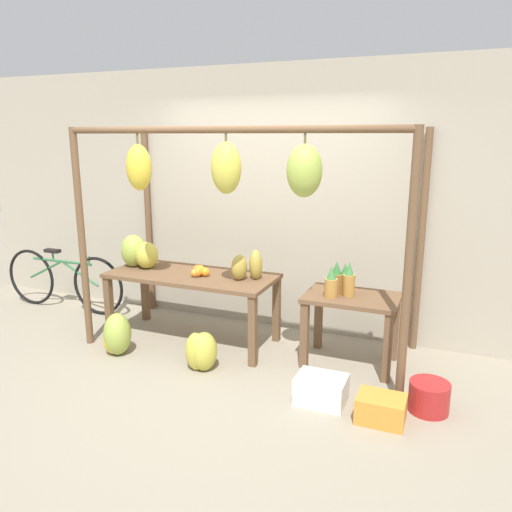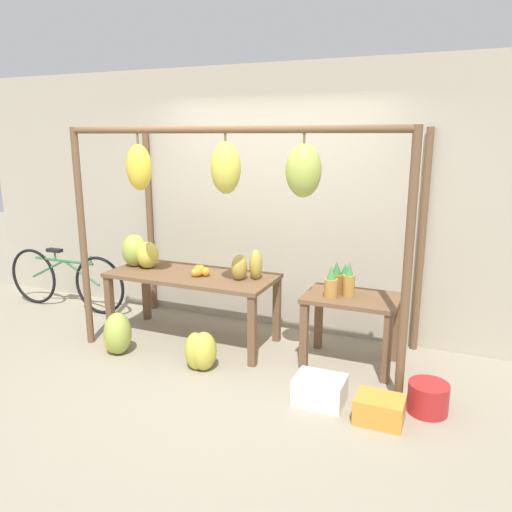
# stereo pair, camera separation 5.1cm
# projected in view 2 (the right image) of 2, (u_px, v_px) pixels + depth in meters

# --- Properties ---
(ground_plane) EXTENTS (20.00, 20.00, 0.00)m
(ground_plane) POSITION_uv_depth(u_px,v_px,m) (214.00, 378.00, 4.39)
(ground_plane) COLOR gray
(shop_wall_back) EXTENTS (8.00, 0.08, 2.80)m
(shop_wall_back) POSITION_uv_depth(u_px,v_px,m) (274.00, 201.00, 5.35)
(shop_wall_back) COLOR #B2A893
(shop_wall_back) RESTS_ON ground_plane
(stall_awning) EXTENTS (3.17, 1.30, 2.16)m
(stall_awning) POSITION_uv_depth(u_px,v_px,m) (236.00, 192.00, 4.35)
(stall_awning) COLOR brown
(stall_awning) RESTS_ON ground_plane
(display_table_main) EXTENTS (1.71, 0.74, 0.72)m
(display_table_main) POSITION_uv_depth(u_px,v_px,m) (192.00, 282.00, 5.08)
(display_table_main) COLOR brown
(display_table_main) RESTS_ON ground_plane
(display_table_side) EXTENTS (0.84, 0.58, 0.67)m
(display_table_side) POSITION_uv_depth(u_px,v_px,m) (351.00, 311.00, 4.56)
(display_table_side) COLOR brown
(display_table_side) RESTS_ON ground_plane
(banana_pile_on_table) EXTENTS (0.47, 0.35, 0.34)m
(banana_pile_on_table) POSITION_uv_depth(u_px,v_px,m) (140.00, 252.00, 5.28)
(banana_pile_on_table) COLOR gold
(banana_pile_on_table) RESTS_ON display_table_main
(orange_pile) EXTENTS (0.22, 0.22, 0.09)m
(orange_pile) POSITION_uv_depth(u_px,v_px,m) (199.00, 271.00, 4.98)
(orange_pile) COLOR orange
(orange_pile) RESTS_ON display_table_main
(pineapple_cluster) EXTENTS (0.25, 0.28, 0.32)m
(pineapple_cluster) POSITION_uv_depth(u_px,v_px,m) (340.00, 282.00, 4.52)
(pineapple_cluster) COLOR #B27F38
(pineapple_cluster) RESTS_ON display_table_side
(banana_pile_ground_left) EXTENTS (0.37, 0.38, 0.42)m
(banana_pile_ground_left) POSITION_uv_depth(u_px,v_px,m) (117.00, 335.00, 4.85)
(banana_pile_ground_left) COLOR #9EB247
(banana_pile_ground_left) RESTS_ON ground_plane
(banana_pile_ground_right) EXTENTS (0.39, 0.38, 0.36)m
(banana_pile_ground_right) POSITION_uv_depth(u_px,v_px,m) (200.00, 351.00, 4.55)
(banana_pile_ground_right) COLOR gold
(banana_pile_ground_right) RESTS_ON ground_plane
(fruit_crate_white) EXTENTS (0.39, 0.30, 0.22)m
(fruit_crate_white) POSITION_uv_depth(u_px,v_px,m) (320.00, 390.00, 3.97)
(fruit_crate_white) COLOR silver
(fruit_crate_white) RESTS_ON ground_plane
(blue_bucket) EXTENTS (0.31, 0.31, 0.24)m
(blue_bucket) POSITION_uv_depth(u_px,v_px,m) (428.00, 398.00, 3.83)
(blue_bucket) COLOR #AD2323
(blue_bucket) RESTS_ON ground_plane
(parked_bicycle) EXTENTS (1.73, 0.08, 0.74)m
(parked_bicycle) POSITION_uv_depth(u_px,v_px,m) (65.00, 279.00, 6.09)
(parked_bicycle) COLOR black
(parked_bicycle) RESTS_ON ground_plane
(papaya_pile) EXTENTS (0.32, 0.28, 0.29)m
(papaya_pile) POSITION_uv_depth(u_px,v_px,m) (247.00, 266.00, 4.82)
(papaya_pile) COLOR #B2993D
(papaya_pile) RESTS_ON display_table_main
(fruit_crate_purple) EXTENTS (0.35, 0.27, 0.20)m
(fruit_crate_purple) POSITION_uv_depth(u_px,v_px,m) (379.00, 410.00, 3.71)
(fruit_crate_purple) COLOR orange
(fruit_crate_purple) RESTS_ON ground_plane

